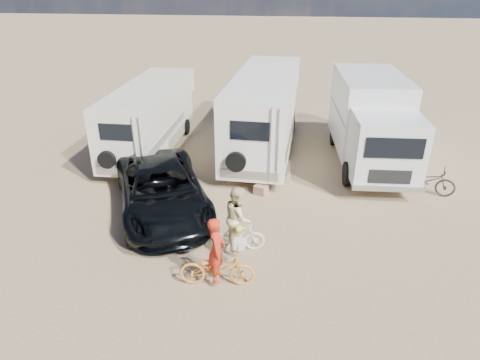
# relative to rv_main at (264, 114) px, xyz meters

# --- Properties ---
(ground) EXTENTS (140.00, 140.00, 0.00)m
(ground) POSITION_rel_rv_main_xyz_m (0.14, -7.44, -1.62)
(ground) COLOR tan
(ground) RESTS_ON ground
(rv_main) EXTENTS (2.79, 8.25, 3.24)m
(rv_main) POSITION_rel_rv_main_xyz_m (0.00, 0.00, 0.00)
(rv_main) COLOR white
(rv_main) RESTS_ON ground
(rv_left) EXTENTS (2.14, 7.14, 2.78)m
(rv_left) POSITION_rel_rv_main_xyz_m (-4.74, -0.62, -0.23)
(rv_left) COLOR silver
(rv_left) RESTS_ON ground
(box_truck) EXTENTS (2.75, 6.73, 3.34)m
(box_truck) POSITION_rel_rv_main_xyz_m (4.23, -0.97, 0.05)
(box_truck) COLOR silver
(box_truck) RESTS_ON ground
(dark_suv) EXTENTS (4.63, 6.16, 1.55)m
(dark_suv) POSITION_rel_rv_main_xyz_m (-2.83, -5.66, -0.84)
(dark_suv) COLOR black
(dark_suv) RESTS_ON ground
(bike_man) EXTENTS (1.89, 0.80, 0.97)m
(bike_man) POSITION_rel_rv_main_xyz_m (-0.49, -8.97, -1.14)
(bike_man) COLOR orange
(bike_man) RESTS_ON ground
(bike_woman) EXTENTS (1.53, 0.67, 0.89)m
(bike_woman) POSITION_rel_rv_main_xyz_m (-0.16, -7.51, -1.18)
(bike_woman) COLOR silver
(bike_woman) RESTS_ON ground
(rider_man) EXTENTS (0.46, 0.65, 1.69)m
(rider_man) POSITION_rel_rv_main_xyz_m (-0.49, -8.97, -0.78)
(rider_man) COLOR red
(rider_man) RESTS_ON ground
(rider_woman) EXTENTS (0.82, 0.97, 1.78)m
(rider_woman) POSITION_rel_rv_main_xyz_m (-0.16, -7.51, -0.73)
(rider_woman) COLOR beige
(rider_woman) RESTS_ON ground
(bike_parked) EXTENTS (2.04, 1.15, 1.01)m
(bike_parked) POSITION_rel_rv_main_xyz_m (5.84, -3.35, -1.11)
(bike_parked) COLOR #262926
(bike_parked) RESTS_ON ground
(cooler) EXTENTS (0.53, 0.40, 0.40)m
(cooler) POSITION_rel_rv_main_xyz_m (0.21, -3.44, -1.42)
(cooler) COLOR #1F4D86
(cooler) RESTS_ON ground
(crate) EXTENTS (0.53, 0.53, 0.33)m
(crate) POSITION_rel_rv_main_xyz_m (0.21, -4.07, -1.46)
(crate) COLOR #956B51
(crate) RESTS_ON ground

